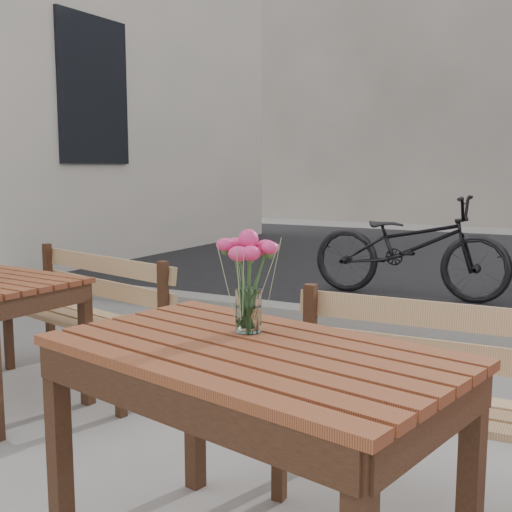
% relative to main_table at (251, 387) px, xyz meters
% --- Properties ---
extents(main_table, '(1.32, 0.94, 0.74)m').
position_rel_main_table_xyz_m(main_table, '(0.00, 0.00, 0.00)').
color(main_table, '#5B2818').
rests_on(main_table, ground).
extents(main_bench, '(1.31, 0.42, 0.81)m').
position_rel_main_table_xyz_m(main_bench, '(0.45, 0.72, -0.13)').
color(main_bench, '#A27C54').
rests_on(main_bench, ground).
extents(main_vase, '(0.18, 0.18, 0.33)m').
position_rel_main_table_xyz_m(main_vase, '(-0.09, 0.14, 0.33)').
color(main_vase, white).
rests_on(main_vase, main_table).
extents(second_bench, '(1.32, 0.66, 0.79)m').
position_rel_main_table_xyz_m(second_bench, '(-1.72, 1.18, -0.14)').
color(second_bench, '#A27C54').
rests_on(second_bench, ground).
extents(bicycle, '(1.91, 0.70, 1.00)m').
position_rel_main_table_xyz_m(bicycle, '(-0.75, 4.54, -0.12)').
color(bicycle, black).
rests_on(bicycle, ground).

